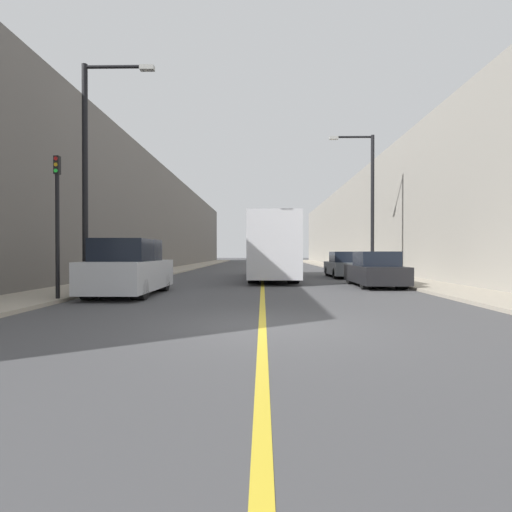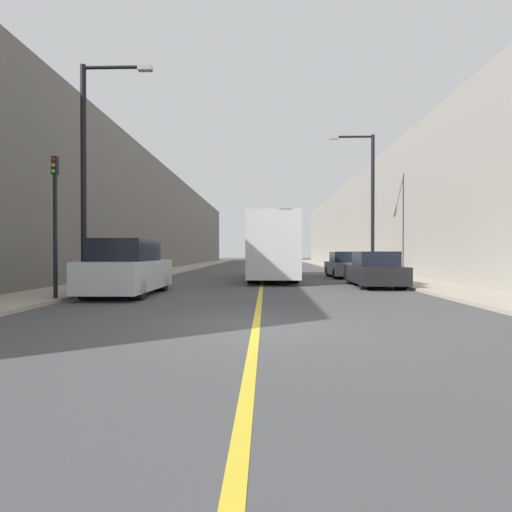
{
  "view_description": "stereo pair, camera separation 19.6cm",
  "coord_description": "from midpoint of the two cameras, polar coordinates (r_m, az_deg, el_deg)",
  "views": [
    {
      "loc": [
        0.01,
        -8.06,
        1.5
      ],
      "look_at": [
        -0.38,
        14.97,
        1.29
      ],
      "focal_mm": 28.0,
      "sensor_mm": 36.0,
      "label": 1
    },
    {
      "loc": [
        0.2,
        -8.05,
        1.5
      ],
      "look_at": [
        -0.38,
        14.97,
        1.29
      ],
      "focal_mm": 28.0,
      "sensor_mm": 36.0,
      "label": 2
    }
  ],
  "objects": [
    {
      "name": "ground_plane",
      "position": [
        8.2,
        0.22,
        -10.05
      ],
      "size": [
        200.0,
        200.0,
        0.0
      ],
      "primitive_type": "plane",
      "color": "#474749"
    },
    {
      "name": "sidewalk_left",
      "position": [
        38.79,
        -10.0,
        -1.63
      ],
      "size": [
        2.56,
        72.0,
        0.11
      ],
      "primitive_type": "cube",
      "color": "#A89E8C",
      "rests_on": "ground"
    },
    {
      "name": "sidewalk_right",
      "position": [
        38.75,
        11.61,
        -1.63
      ],
      "size": [
        2.56,
        72.0,
        0.11
      ],
      "primitive_type": "cube",
      "color": "#A89E8C",
      "rests_on": "ground"
    },
    {
      "name": "building_row_left",
      "position": [
        39.63,
        -14.68,
        4.85
      ],
      "size": [
        4.0,
        72.0,
        9.02
      ],
      "primitive_type": "cube",
      "color": "#66605B",
      "rests_on": "ground"
    },
    {
      "name": "building_row_right",
      "position": [
        39.56,
        16.31,
        4.59
      ],
      "size": [
        4.0,
        72.0,
        8.66
      ],
      "primitive_type": "cube",
      "color": "gray",
      "rests_on": "ground"
    },
    {
      "name": "road_center_line",
      "position": [
        38.09,
        0.8,
        -1.74
      ],
      "size": [
        0.16,
        72.0,
        0.01
      ],
      "primitive_type": "cube",
      "color": "gold",
      "rests_on": "ground"
    },
    {
      "name": "bus",
      "position": [
        22.62,
        2.04,
        1.32
      ],
      "size": [
        2.47,
        10.38,
        3.42
      ],
      "color": "silver",
      "rests_on": "ground"
    },
    {
      "name": "parked_suv_left",
      "position": [
        14.68,
        -18.04,
        -1.85
      ],
      "size": [
        2.0,
        4.68,
        1.96
      ],
      "color": "silver",
      "rests_on": "ground"
    },
    {
      "name": "car_right_near",
      "position": [
        18.18,
        16.36,
        -2.06
      ],
      "size": [
        1.83,
        4.25,
        1.54
      ],
      "color": "black",
      "rests_on": "ground"
    },
    {
      "name": "car_right_mid",
      "position": [
        24.47,
        12.38,
        -1.38
      ],
      "size": [
        1.86,
        4.4,
        1.55
      ],
      "color": "#51565B",
      "rests_on": "ground"
    },
    {
      "name": "street_lamp_left",
      "position": [
        15.65,
        -22.86,
        12.14
      ],
      "size": [
        2.57,
        0.24,
        8.04
      ],
      "color": "black",
      "rests_on": "sidewalk_left"
    },
    {
      "name": "street_lamp_right",
      "position": [
        23.9,
        15.59,
        8.17
      ],
      "size": [
        2.57,
        0.24,
        8.09
      ],
      "color": "black",
      "rests_on": "sidewalk_right"
    },
    {
      "name": "traffic_light",
      "position": [
        13.51,
        -26.88,
        4.47
      ],
      "size": [
        0.16,
        0.18,
        4.29
      ],
      "color": "black",
      "rests_on": "sidewalk_left"
    }
  ]
}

